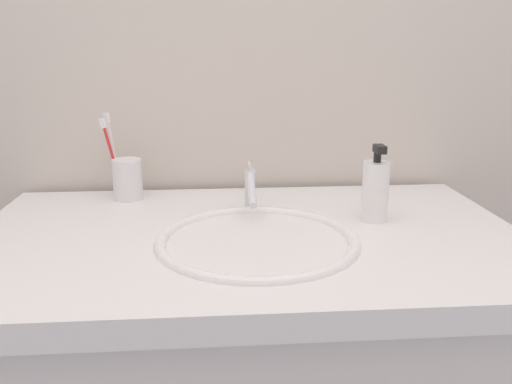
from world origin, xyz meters
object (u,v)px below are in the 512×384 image
toothbrush_cup (128,179)px  toothbrush_white (113,149)px  soap_dispenser (375,192)px  toothbrush_red (112,153)px  faucet (251,188)px

toothbrush_cup → toothbrush_white: bearing=147.3°
soap_dispenser → toothbrush_cup: bearing=159.7°
toothbrush_red → faucet: bearing=-22.1°
toothbrush_cup → soap_dispenser: (0.55, -0.20, 0.01)m
faucet → toothbrush_cup: 0.31m
toothbrush_white → toothbrush_red: toothbrush_white is taller
faucet → toothbrush_white: toothbrush_white is taller
soap_dispenser → toothbrush_red: bearing=159.9°
faucet → toothbrush_cup: faucet is taller
toothbrush_red → soap_dispenser: (0.59, -0.21, -0.05)m
toothbrush_cup → soap_dispenser: soap_dispenser is taller
faucet → soap_dispenser: (0.26, -0.08, 0.01)m
toothbrush_cup → toothbrush_red: bearing=162.6°
toothbrush_red → toothbrush_cup: bearing=-17.4°
toothbrush_cup → soap_dispenser: 0.59m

